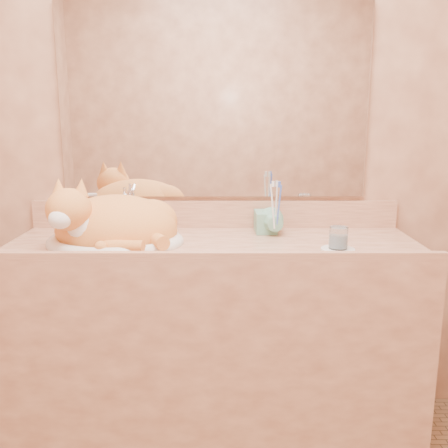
{
  "coord_description": "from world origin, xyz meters",
  "views": [
    {
      "loc": [
        0.04,
        -1.17,
        1.33
      ],
      "look_at": [
        0.04,
        0.7,
        0.93
      ],
      "focal_mm": 40.0,
      "sensor_mm": 36.0,
      "label": 1
    }
  ],
  "objects_px": {
    "vanity_counter": "(214,342)",
    "toothbrush_cup": "(276,225)",
    "cat": "(110,222)",
    "water_glass": "(338,238)",
    "soap_dispenser": "(268,212)",
    "sink_basin": "(115,223)"
  },
  "relations": [
    {
      "from": "vanity_counter",
      "to": "sink_basin",
      "type": "distance_m",
      "value": 0.63
    },
    {
      "from": "toothbrush_cup",
      "to": "water_glass",
      "type": "xyz_separation_m",
      "value": [
        0.21,
        -0.21,
        -0.0
      ]
    },
    {
      "from": "soap_dispenser",
      "to": "toothbrush_cup",
      "type": "distance_m",
      "value": 0.07
    },
    {
      "from": "toothbrush_cup",
      "to": "water_glass",
      "type": "height_order",
      "value": "toothbrush_cup"
    },
    {
      "from": "vanity_counter",
      "to": "cat",
      "type": "bearing_deg",
      "value": -176.76
    },
    {
      "from": "cat",
      "to": "soap_dispenser",
      "type": "bearing_deg",
      "value": 14.46
    },
    {
      "from": "vanity_counter",
      "to": "sink_basin",
      "type": "xyz_separation_m",
      "value": [
        -0.38,
        -0.02,
        0.51
      ]
    },
    {
      "from": "vanity_counter",
      "to": "cat",
      "type": "height_order",
      "value": "cat"
    },
    {
      "from": "cat",
      "to": "toothbrush_cup",
      "type": "distance_m",
      "value": 0.65
    },
    {
      "from": "toothbrush_cup",
      "to": "water_glass",
      "type": "relative_size",
      "value": 1.36
    },
    {
      "from": "soap_dispenser",
      "to": "water_glass",
      "type": "distance_m",
      "value": 0.34
    },
    {
      "from": "sink_basin",
      "to": "cat",
      "type": "relative_size",
      "value": 1.07
    },
    {
      "from": "soap_dispenser",
      "to": "toothbrush_cup",
      "type": "relative_size",
      "value": 1.82
    },
    {
      "from": "cat",
      "to": "water_glass",
      "type": "xyz_separation_m",
      "value": [
        0.85,
        -0.12,
        -0.04
      ]
    },
    {
      "from": "vanity_counter",
      "to": "sink_basin",
      "type": "bearing_deg",
      "value": -176.98
    },
    {
      "from": "cat",
      "to": "water_glass",
      "type": "relative_size",
      "value": 6.03
    },
    {
      "from": "toothbrush_cup",
      "to": "vanity_counter",
      "type": "bearing_deg",
      "value": -163.72
    },
    {
      "from": "soap_dispenser",
      "to": "cat",
      "type": "bearing_deg",
      "value": -170.06
    },
    {
      "from": "cat",
      "to": "toothbrush_cup",
      "type": "relative_size",
      "value": 4.43
    },
    {
      "from": "vanity_counter",
      "to": "toothbrush_cup",
      "type": "height_order",
      "value": "toothbrush_cup"
    },
    {
      "from": "sink_basin",
      "to": "cat",
      "type": "xyz_separation_m",
      "value": [
        -0.02,
        -0.0,
        0.01
      ]
    },
    {
      "from": "cat",
      "to": "toothbrush_cup",
      "type": "height_order",
      "value": "cat"
    }
  ]
}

